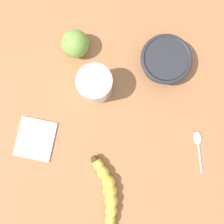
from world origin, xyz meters
TOP-DOWN VIEW (x-y plane):
  - wooden_tabletop at (0.00, 0.00)cm, footprint 120.00×120.00cm
  - banana at (-17.05, -0.43)cm, footprint 17.79×11.23cm
  - smoothie_glass at (8.90, 10.89)cm, footprint 9.06×9.06cm
  - ceramic_bowl at (21.15, -5.08)cm, footprint 13.87×13.87cm
  - green_apple_fruit at (18.25, 19.67)cm, footprint 7.58×7.58cm
  - teaspoon at (3.08, -20.31)cm, footprint 10.91×5.61cm
  - folded_napkin at (-9.75, 22.76)cm, footprint 11.93×11.17cm

SIDE VIEW (x-z plane):
  - wooden_tabletop at x=0.00cm, z-range 0.00..3.00cm
  - folded_napkin at x=-9.75cm, z-range 3.00..3.60cm
  - teaspoon at x=3.08cm, z-range 3.00..3.80cm
  - banana at x=-17.05cm, z-range 3.00..6.94cm
  - ceramic_bowl at x=21.15cm, z-range 3.49..8.71cm
  - green_apple_fruit at x=18.25cm, z-range 3.00..10.58cm
  - smoothie_glass at x=8.90cm, z-range 2.77..12.53cm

